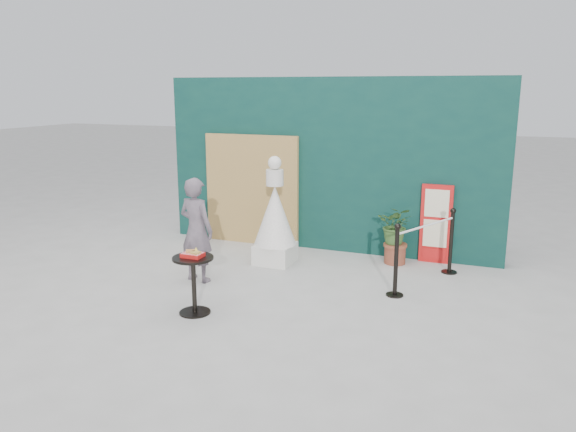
{
  "coord_description": "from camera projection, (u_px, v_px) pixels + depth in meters",
  "views": [
    {
      "loc": [
        2.91,
        -6.18,
        2.82
      ],
      "look_at": [
        0.0,
        1.2,
        1.0
      ],
      "focal_mm": 35.0,
      "sensor_mm": 36.0,
      "label": 1
    }
  ],
  "objects": [
    {
      "name": "statue",
      "position": [
        275.0,
        220.0,
        9.09
      ],
      "size": [
        0.69,
        0.69,
        1.76
      ],
      "color": "silver",
      "rests_on": "ground"
    },
    {
      "name": "woman",
      "position": [
        196.0,
        230.0,
        8.24
      ],
      "size": [
        0.63,
        0.47,
        1.56
      ],
      "primitive_type": "imported",
      "rotation": [
        0.0,
        0.0,
        2.96
      ],
      "color": "slate",
      "rests_on": "ground"
    },
    {
      "name": "planter",
      "position": [
        396.0,
        230.0,
        9.1
      ],
      "size": [
        0.57,
        0.49,
        0.96
      ],
      "color": "maroon",
      "rests_on": "ground"
    },
    {
      "name": "bamboo_fence",
      "position": [
        252.0,
        190.0,
        10.22
      ],
      "size": [
        1.8,
        0.08,
        2.0
      ],
      "primitive_type": "cube",
      "color": "tan",
      "rests_on": "ground"
    },
    {
      "name": "cafe_table",
      "position": [
        194.0,
        276.0,
        7.08
      ],
      "size": [
        0.52,
        0.52,
        0.75
      ],
      "color": "black",
      "rests_on": "ground"
    },
    {
      "name": "ground",
      "position": [
        254.0,
        310.0,
        7.28
      ],
      "size": [
        60.0,
        60.0,
        0.0
      ],
      "primitive_type": "plane",
      "color": "#ADAAA5",
      "rests_on": "ground"
    },
    {
      "name": "menu_board",
      "position": [
        436.0,
        224.0,
        9.13
      ],
      "size": [
        0.5,
        0.07,
        1.3
      ],
      "color": "red",
      "rests_on": "ground"
    },
    {
      "name": "back_wall",
      "position": [
        329.0,
        165.0,
        9.8
      ],
      "size": [
        6.0,
        0.3,
        3.0
      ],
      "primitive_type": "cube",
      "color": "#0A2D2A",
      "rests_on": "ground"
    },
    {
      "name": "food_basket",
      "position": [
        193.0,
        254.0,
        7.02
      ],
      "size": [
        0.26,
        0.19,
        0.11
      ],
      "color": "red",
      "rests_on": "cafe_table"
    },
    {
      "name": "stanchion_barrier",
      "position": [
        425.0,
        251.0,
        8.16
      ],
      "size": [
        0.84,
        1.54,
        1.03
      ],
      "color": "black",
      "rests_on": "ground"
    }
  ]
}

